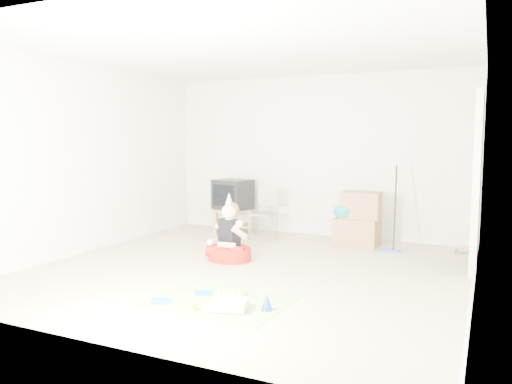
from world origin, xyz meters
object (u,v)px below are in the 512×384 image
at_px(tv_stand, 233,218).
at_px(birthday_cake, 229,305).
at_px(crt_tv, 233,194).
at_px(folding_chair, 263,214).
at_px(seated_woman, 229,245).
at_px(cardboard_boxes, 358,220).

height_order(tv_stand, birthday_cake, tv_stand).
xyz_separation_m(crt_tv, folding_chair, (0.70, -0.31, -0.25)).
bearing_deg(folding_chair, tv_stand, 156.30).
height_order(crt_tv, folding_chair, crt_tv).
height_order(crt_tv, seated_woman, crt_tv).
relative_size(crt_tv, cardboard_boxes, 0.71).
bearing_deg(birthday_cake, cardboard_boxes, 83.17).
bearing_deg(crt_tv, cardboard_boxes, 9.54).
bearing_deg(folding_chair, birthday_cake, -71.20).
bearing_deg(seated_woman, folding_chair, 96.32).
bearing_deg(cardboard_boxes, crt_tv, 175.83).
bearing_deg(crt_tv, birthday_cake, -49.15).
bearing_deg(folding_chair, crt_tv, 156.30).
xyz_separation_m(tv_stand, folding_chair, (0.70, -0.31, 0.16)).
bearing_deg(tv_stand, cardboard_boxes, -4.17).
relative_size(tv_stand, cardboard_boxes, 0.94).
bearing_deg(cardboard_boxes, birthday_cake, -96.83).
distance_m(tv_stand, seated_woman, 1.94).
height_order(folding_chair, seated_woman, seated_woman).
relative_size(folding_chair, seated_woman, 0.94).
bearing_deg(tv_stand, seated_woman, -63.78).
distance_m(tv_stand, birthday_cake, 3.88).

